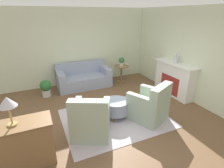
% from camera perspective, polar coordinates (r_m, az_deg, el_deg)
% --- Properties ---
extents(ground_plane, '(16.00, 16.00, 0.00)m').
position_cam_1_polar(ground_plane, '(4.72, 1.10, -11.07)').
color(ground_plane, brown).
extents(wall_back, '(9.94, 0.12, 2.80)m').
position_cam_1_polar(wall_back, '(6.92, -9.82, 11.90)').
color(wall_back, beige).
rests_on(wall_back, ground_plane).
extents(wall_right, '(0.12, 9.22, 2.80)m').
position_cam_1_polar(wall_right, '(5.77, 26.20, 7.99)').
color(wall_right, beige).
rests_on(wall_right, ground_plane).
extents(rug, '(2.67, 2.08, 0.01)m').
position_cam_1_polar(rug, '(4.72, 1.10, -11.02)').
color(rug, '#BCB2C1').
rests_on(rug, ground_plane).
extents(couch, '(1.92, 0.91, 0.89)m').
position_cam_1_polar(couch, '(6.64, -9.22, 1.90)').
color(couch, '#8E99B2').
rests_on(couch, ground_plane).
extents(armchair_left, '(1.08, 1.10, 1.00)m').
position_cam_1_polar(armchair_left, '(3.96, -6.90, -11.76)').
color(armchair_left, '#9EB29E').
rests_on(armchair_left, rug).
extents(armchair_right, '(1.08, 1.10, 1.00)m').
position_cam_1_polar(armchair_right, '(4.59, 12.33, -7.07)').
color(armchair_right, '#9EB29E').
rests_on(armchair_right, rug).
extents(ottoman_table, '(0.66, 0.66, 0.46)m').
position_cam_1_polar(ottoman_table, '(4.64, 1.41, -7.39)').
color(ottoman_table, '#8E99B2').
rests_on(ottoman_table, rug).
extents(side_table, '(0.56, 0.56, 0.67)m').
position_cam_1_polar(side_table, '(6.97, 3.08, 4.29)').
color(side_table, olive).
rests_on(side_table, ground_plane).
extents(fireplace, '(0.44, 1.59, 1.10)m').
position_cam_1_polar(fireplace, '(6.17, 19.62, 1.76)').
color(fireplace, white).
rests_on(fireplace, ground_plane).
extents(dresser, '(1.22, 0.53, 0.86)m').
position_cam_1_polar(dresser, '(3.63, -28.37, -17.05)').
color(dresser, olive).
rests_on(dresser, ground_plane).
extents(vase_mantel_near, '(0.14, 0.14, 0.31)m').
position_cam_1_polar(vase_mantel_near, '(5.98, 20.30, 7.57)').
color(vase_mantel_near, silver).
rests_on(vase_mantel_near, fireplace).
extents(potted_plant_on_side_table, '(0.23, 0.23, 0.34)m').
position_cam_1_polar(potted_plant_on_side_table, '(6.86, 3.15, 7.53)').
color(potted_plant_on_side_table, beige).
rests_on(potted_plant_on_side_table, side_table).
extents(potted_plant_floor, '(0.36, 0.36, 0.57)m').
position_cam_1_polar(potted_plant_floor, '(6.16, -20.82, -1.09)').
color(potted_plant_floor, beige).
rests_on(potted_plant_floor, ground_plane).
extents(table_lamp, '(0.28, 0.28, 0.52)m').
position_cam_1_polar(table_lamp, '(3.22, -30.98, -5.40)').
color(table_lamp, tan).
rests_on(table_lamp, dresser).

